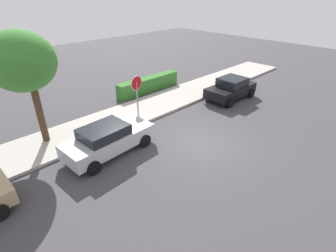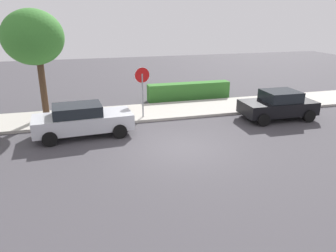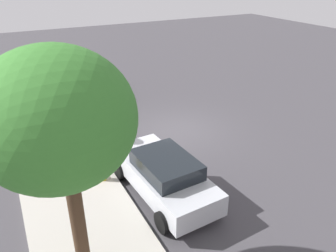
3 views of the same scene
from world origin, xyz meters
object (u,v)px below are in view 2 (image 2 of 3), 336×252
object	(u,v)px
parked_car_silver	(82,120)
street_tree_near_corner	(33,38)
fire_hydrant	(112,116)
parked_car_black	(278,105)
stop_sign	(142,84)

from	to	relation	value
parked_car_silver	street_tree_near_corner	size ratio (longest dim) A/B	0.80
parked_car_silver	fire_hydrant	bearing A→B (deg)	46.21
fire_hydrant	parked_car_black	bearing A→B (deg)	-11.14
fire_hydrant	street_tree_near_corner	bearing A→B (deg)	155.02
parked_car_silver	parked_car_black	xyz separation A→B (m)	(10.01, -0.12, 0.00)
parked_car_black	fire_hydrant	world-z (taller)	parked_car_black
parked_car_silver	fire_hydrant	size ratio (longest dim) A/B	6.24
parked_car_silver	street_tree_near_corner	xyz separation A→B (m)	(-1.98, 3.18, 3.41)
fire_hydrant	stop_sign	bearing A→B (deg)	4.38
parked_car_silver	parked_car_black	size ratio (longest dim) A/B	1.15
parked_car_silver	stop_sign	bearing A→B (deg)	28.25
stop_sign	fire_hydrant	distance (m)	2.26
parked_car_black	stop_sign	bearing A→B (deg)	165.31
parked_car_black	street_tree_near_corner	world-z (taller)	street_tree_near_corner
stop_sign	fire_hydrant	size ratio (longest dim) A/B	3.86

